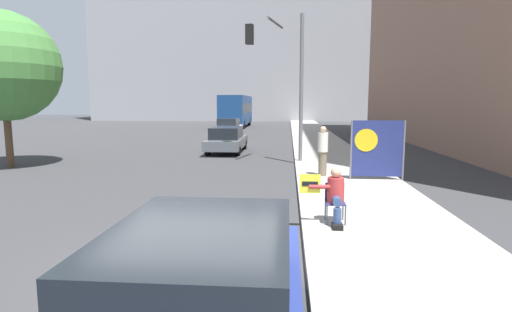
{
  "coord_description": "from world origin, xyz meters",
  "views": [
    {
      "loc": [
        1.41,
        -5.76,
        2.6
      ],
      "look_at": [
        0.55,
        4.8,
        1.19
      ],
      "focal_mm": 28.0,
      "sensor_mm": 36.0,
      "label": 1
    }
  ],
  "objects_px": {
    "pedestrian_behind": "(323,151)",
    "car_on_road_nearest": "(227,139)",
    "car_on_road_midblock": "(229,127)",
    "street_tree_near_curb": "(3,66)",
    "traffic_light_pole": "(282,65)",
    "protest_banner": "(377,149)",
    "city_bus_on_road": "(236,109)",
    "seated_protester": "(335,194)",
    "parked_car_curbside": "(204,306)"
  },
  "relations": [
    {
      "from": "traffic_light_pole",
      "to": "car_on_road_midblock",
      "type": "distance_m",
      "value": 15.09
    },
    {
      "from": "parked_car_curbside",
      "to": "car_on_road_nearest",
      "type": "xyz_separation_m",
      "value": [
        -2.52,
        17.62,
        -0.08
      ]
    },
    {
      "from": "city_bus_on_road",
      "to": "car_on_road_nearest",
      "type": "bearing_deg",
      "value": -83.87
    },
    {
      "from": "seated_protester",
      "to": "pedestrian_behind",
      "type": "bearing_deg",
      "value": 94.45
    },
    {
      "from": "protest_banner",
      "to": "city_bus_on_road",
      "type": "bearing_deg",
      "value": 105.68
    },
    {
      "from": "pedestrian_behind",
      "to": "city_bus_on_road",
      "type": "xyz_separation_m",
      "value": [
        -6.83,
        29.74,
        0.94
      ]
    },
    {
      "from": "car_on_road_nearest",
      "to": "city_bus_on_road",
      "type": "relative_size",
      "value": 0.45
    },
    {
      "from": "seated_protester",
      "to": "protest_banner",
      "type": "height_order",
      "value": "protest_banner"
    },
    {
      "from": "seated_protester",
      "to": "city_bus_on_road",
      "type": "relative_size",
      "value": 0.11
    },
    {
      "from": "car_on_road_nearest",
      "to": "street_tree_near_curb",
      "type": "bearing_deg",
      "value": -144.78
    },
    {
      "from": "pedestrian_behind",
      "to": "car_on_road_nearest",
      "type": "height_order",
      "value": "pedestrian_behind"
    },
    {
      "from": "car_on_road_midblock",
      "to": "pedestrian_behind",
      "type": "bearing_deg",
      "value": -71.66
    },
    {
      "from": "traffic_light_pole",
      "to": "parked_car_curbside",
      "type": "height_order",
      "value": "traffic_light_pole"
    },
    {
      "from": "protest_banner",
      "to": "parked_car_curbside",
      "type": "relative_size",
      "value": 0.46
    },
    {
      "from": "pedestrian_behind",
      "to": "traffic_light_pole",
      "type": "relative_size",
      "value": 0.28
    },
    {
      "from": "protest_banner",
      "to": "car_on_road_nearest",
      "type": "distance_m",
      "value": 10.07
    },
    {
      "from": "seated_protester",
      "to": "pedestrian_behind",
      "type": "xyz_separation_m",
      "value": [
        0.21,
        5.49,
        0.25
      ]
    },
    {
      "from": "car_on_road_midblock",
      "to": "city_bus_on_road",
      "type": "bearing_deg",
      "value": 94.57
    },
    {
      "from": "pedestrian_behind",
      "to": "car_on_road_nearest",
      "type": "distance_m",
      "value": 8.66
    },
    {
      "from": "car_on_road_nearest",
      "to": "street_tree_near_curb",
      "type": "relative_size",
      "value": 0.75
    },
    {
      "from": "pedestrian_behind",
      "to": "seated_protester",
      "type": "bearing_deg",
      "value": 16.61
    },
    {
      "from": "traffic_light_pole",
      "to": "car_on_road_nearest",
      "type": "height_order",
      "value": "traffic_light_pole"
    },
    {
      "from": "pedestrian_behind",
      "to": "car_on_road_nearest",
      "type": "relative_size",
      "value": 0.36
    },
    {
      "from": "parked_car_curbside",
      "to": "car_on_road_midblock",
      "type": "bearing_deg",
      "value": 98.06
    },
    {
      "from": "street_tree_near_curb",
      "to": "car_on_road_midblock",
      "type": "bearing_deg",
      "value": 67.44
    },
    {
      "from": "car_on_road_nearest",
      "to": "pedestrian_behind",
      "type": "bearing_deg",
      "value": -59.14
    },
    {
      "from": "traffic_light_pole",
      "to": "pedestrian_behind",
      "type": "bearing_deg",
      "value": -68.68
    },
    {
      "from": "pedestrian_behind",
      "to": "city_bus_on_road",
      "type": "distance_m",
      "value": 30.53
    },
    {
      "from": "protest_banner",
      "to": "city_bus_on_road",
      "type": "height_order",
      "value": "city_bus_on_road"
    },
    {
      "from": "street_tree_near_curb",
      "to": "seated_protester",
      "type": "bearing_deg",
      "value": -30.38
    },
    {
      "from": "pedestrian_behind",
      "to": "parked_car_curbside",
      "type": "bearing_deg",
      "value": 8.17
    },
    {
      "from": "protest_banner",
      "to": "seated_protester",
      "type": "bearing_deg",
      "value": -110.92
    },
    {
      "from": "protest_banner",
      "to": "traffic_light_pole",
      "type": "bearing_deg",
      "value": 126.13
    },
    {
      "from": "protest_banner",
      "to": "street_tree_near_curb",
      "type": "distance_m",
      "value": 14.66
    },
    {
      "from": "seated_protester",
      "to": "parked_car_curbside",
      "type": "xyz_separation_m",
      "value": [
        -1.71,
        -4.7,
        0.01
      ]
    },
    {
      "from": "car_on_road_midblock",
      "to": "protest_banner",
      "type": "bearing_deg",
      "value": -67.57
    },
    {
      "from": "street_tree_near_curb",
      "to": "pedestrian_behind",
      "type": "bearing_deg",
      "value": -7.84
    },
    {
      "from": "seated_protester",
      "to": "pedestrian_behind",
      "type": "distance_m",
      "value": 5.5
    },
    {
      "from": "protest_banner",
      "to": "street_tree_near_curb",
      "type": "relative_size",
      "value": 0.31
    },
    {
      "from": "car_on_road_midblock",
      "to": "street_tree_near_curb",
      "type": "height_order",
      "value": "street_tree_near_curb"
    },
    {
      "from": "traffic_light_pole",
      "to": "parked_car_curbside",
      "type": "xyz_separation_m",
      "value": [
        -0.47,
        -13.92,
        -3.45
      ]
    },
    {
      "from": "seated_protester",
      "to": "traffic_light_pole",
      "type": "height_order",
      "value": "traffic_light_pole"
    },
    {
      "from": "traffic_light_pole",
      "to": "city_bus_on_road",
      "type": "bearing_deg",
      "value": 101.68
    },
    {
      "from": "pedestrian_behind",
      "to": "city_bus_on_road",
      "type": "height_order",
      "value": "city_bus_on_road"
    },
    {
      "from": "car_on_road_midblock",
      "to": "city_bus_on_road",
      "type": "distance_m",
      "value": 12.13
    },
    {
      "from": "pedestrian_behind",
      "to": "car_on_road_midblock",
      "type": "bearing_deg",
      "value": -142.82
    },
    {
      "from": "pedestrian_behind",
      "to": "car_on_road_nearest",
      "type": "bearing_deg",
      "value": -130.29
    },
    {
      "from": "parked_car_curbside",
      "to": "traffic_light_pole",
      "type": "bearing_deg",
      "value": 88.07
    },
    {
      "from": "car_on_road_midblock",
      "to": "city_bus_on_road",
      "type": "height_order",
      "value": "city_bus_on_road"
    },
    {
      "from": "car_on_road_nearest",
      "to": "car_on_road_midblock",
      "type": "height_order",
      "value": "car_on_road_midblock"
    }
  ]
}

